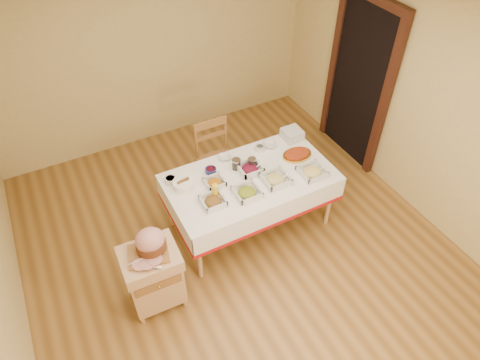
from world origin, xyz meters
name	(u,v)px	position (x,y,z in m)	size (l,w,h in m)	color
room_shell	(239,164)	(0.00, 0.00, 1.30)	(5.00, 5.00, 5.00)	olive
doorway	(359,81)	(2.20, 0.90, 1.11)	(0.09, 1.10, 2.20)	black
dining_table	(250,187)	(0.30, 0.30, 0.60)	(1.82, 1.02, 0.76)	tan
butcher_cart	(154,275)	(-1.02, -0.18, 0.43)	(0.55, 0.46, 0.75)	tan
dining_chair	(217,160)	(0.22, 0.98, 0.52)	(0.46, 0.43, 1.01)	#91602F
ham_on_board	(150,243)	(-0.98, -0.15, 0.86)	(0.39, 0.37, 0.26)	#91602F
serving_dish_a	(213,201)	(-0.23, 0.12, 0.79)	(0.24, 0.23, 0.10)	silver
serving_dish_b	(247,192)	(0.14, 0.08, 0.79)	(0.26, 0.26, 0.10)	silver
serving_dish_c	(276,179)	(0.50, 0.11, 0.80)	(0.27, 0.27, 0.11)	silver
serving_dish_d	(312,172)	(0.92, 0.02, 0.79)	(0.27, 0.27, 0.10)	silver
serving_dish_e	(215,182)	(-0.09, 0.37, 0.79)	(0.21, 0.20, 0.09)	silver
serving_dish_f	(250,169)	(0.34, 0.38, 0.80)	(0.26, 0.25, 0.12)	silver
small_bowl_left	(170,180)	(-0.49, 0.63, 0.79)	(0.12, 0.12, 0.06)	silver
small_bowl_mid	(211,170)	(-0.05, 0.57, 0.79)	(0.12, 0.12, 0.05)	navy
small_bowl_right	(260,148)	(0.62, 0.65, 0.79)	(0.11, 0.11, 0.06)	silver
bowl_white_imported	(225,157)	(0.19, 0.71, 0.78)	(0.14, 0.14, 0.03)	silver
bowl_small_imported	(270,145)	(0.76, 0.66, 0.78)	(0.15, 0.15, 0.05)	silver
preserve_jar_left	(236,165)	(0.23, 0.49, 0.82)	(0.10, 0.10, 0.13)	silver
preserve_jar_right	(252,163)	(0.39, 0.44, 0.81)	(0.09, 0.09, 0.12)	silver
mustard_bottle	(215,190)	(-0.16, 0.22, 0.84)	(0.06, 0.06, 0.19)	yellow
bread_basket	(184,184)	(-0.40, 0.49, 0.80)	(0.23, 0.23, 0.10)	white
plate_stack	(292,134)	(1.07, 0.67, 0.82)	(0.22, 0.22, 0.12)	silver
brass_platter	(297,155)	(0.94, 0.36, 0.78)	(0.35, 0.25, 0.05)	gold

